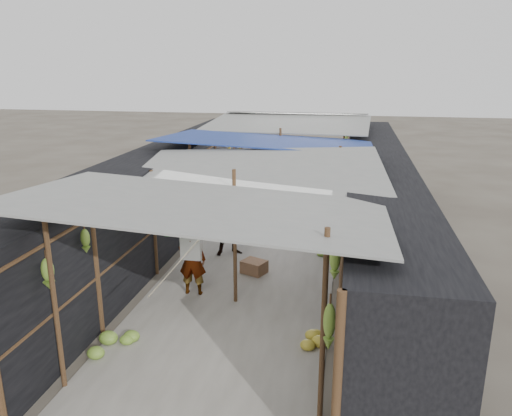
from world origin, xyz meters
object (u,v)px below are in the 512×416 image
Objects in this scene: black_basin at (337,200)px; vendor_elderly at (192,260)px; crate_near at (254,267)px; shopper_blue at (232,222)px; vendor_seated at (313,205)px.

vendor_elderly reaches higher than black_basin.
black_basin is (1.60, 6.19, -0.07)m from crate_near.
black_basin is 0.33× the size of shopper_blue.
black_basin is 7.87m from vendor_elderly.
shopper_blue is 3.52m from vendor_seated.
vendor_seated reaches higher than crate_near.
shopper_blue is (0.28, 2.23, 0.08)m from vendor_elderly.
crate_near is at bearing -81.32° from shopper_blue.
crate_near is at bearing -29.67° from vendor_seated.
shopper_blue is at bearing 148.83° from crate_near.
shopper_blue is (-0.72, 1.02, 0.67)m from crate_near.
vendor_seated is at bearing 100.68° from crate_near.
black_basin is 0.36× the size of vendor_elderly.
vendor_elderly is at bearing -105.74° from crate_near.
vendor_elderly is 5.66m from vendor_seated.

